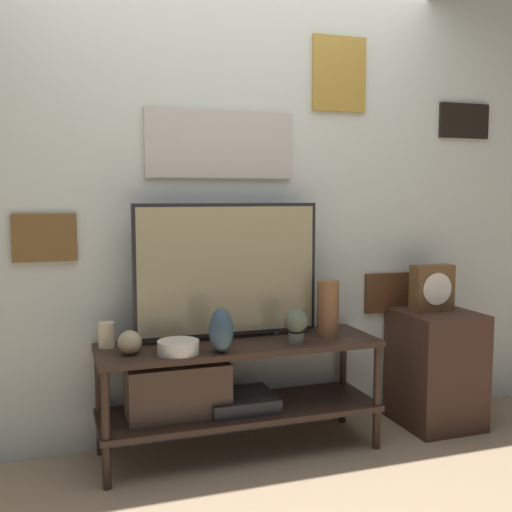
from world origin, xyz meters
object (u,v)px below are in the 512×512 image
Objects in this scene: vase_round_glass at (130,342)px; candle_jar at (106,335)px; mantel_clock at (432,288)px; decorative_bust at (296,324)px; vase_wide_bowl at (178,347)px; vase_urn_stoneware at (221,330)px; vase_tall_ceramic at (328,308)px; television at (228,270)px.

candle_jar reaches higher than vase_round_glass.
decorative_bust is at bearing -170.13° from mantel_clock.
vase_urn_stoneware is (0.20, -0.04, 0.08)m from vase_wide_bowl.
vase_tall_ceramic is 1.68× the size of decorative_bust.
vase_urn_stoneware is at bearing -112.78° from television.
vase_wide_bowl is 1.58× the size of candle_jar.
candle_jar is 0.47× the size of mantel_clock.
television is at bearing 67.22° from vase_urn_stoneware.
television is 4.91× the size of vase_wide_bowl.
television reaches higher than decorative_bust.
television is 0.64m from vase_round_glass.
vase_tall_ceramic is at bearing -6.24° from candle_jar.
candle_jar is at bearing 118.92° from vase_round_glass.
vase_round_glass is at bearing -177.64° from vase_tall_ceramic.
vase_round_glass is 0.58× the size of vase_wide_bowl.
mantel_clock reaches higher than vase_tall_ceramic.
vase_round_glass is 0.91× the size of candle_jar.
vase_round_glass is 0.23m from vase_wide_bowl.
decorative_bust is (0.93, -0.23, 0.04)m from candle_jar.
mantel_clock is (0.70, 0.06, 0.07)m from vase_tall_ceramic.
vase_tall_ceramic is (1.07, 0.04, 0.09)m from vase_round_glass.
vase_wide_bowl is at bearing -173.75° from mantel_clock.
vase_urn_stoneware is 0.59m from candle_jar.
vase_urn_stoneware is 1.71× the size of candle_jar.
candle_jar is at bearing 152.14° from vase_urn_stoneware.
decorative_bust is (0.30, -0.21, -0.26)m from television.
decorative_bust is at bearing -3.81° from vase_round_glass.
vase_round_glass is 1.07m from vase_tall_ceramic.
candle_jar is 0.96m from decorative_bust.
decorative_bust is at bearing -13.67° from candle_jar.
vase_urn_stoneware reaches higher than candle_jar.
decorative_bust reaches higher than candle_jar.
television is 0.46m from decorative_bust.
candle_jar is (-1.16, 0.13, -0.09)m from vase_tall_ceramic.
vase_tall_ceramic is at bearing 7.26° from vase_wide_bowl.
mantel_clock is (1.86, -0.06, 0.16)m from candle_jar.
decorative_bust is 0.67× the size of mantel_clock.
mantel_clock is (1.55, 0.17, 0.19)m from vase_wide_bowl.
candle_jar is 1.87m from mantel_clock.
television is at bearing 145.06° from decorative_bust.
candle_jar reaches higher than vase_wide_bowl.
vase_round_glass is (-0.53, -0.16, -0.31)m from television.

